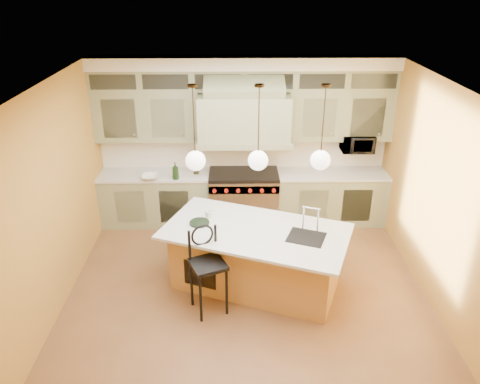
{
  "coord_description": "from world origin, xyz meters",
  "views": [
    {
      "loc": [
        -0.18,
        -5.32,
        4.1
      ],
      "look_at": [
        -0.09,
        0.7,
        1.27
      ],
      "focal_mm": 35.0,
      "sensor_mm": 36.0,
      "label": 1
    }
  ],
  "objects_px": {
    "counter_stool": "(207,265)",
    "microwave": "(357,143)",
    "kitchen_island": "(257,256)",
    "range": "(244,197)"
  },
  "relations": [
    {
      "from": "kitchen_island",
      "to": "microwave",
      "type": "height_order",
      "value": "microwave"
    },
    {
      "from": "range",
      "to": "microwave",
      "type": "bearing_deg",
      "value": 3.12
    },
    {
      "from": "kitchen_island",
      "to": "microwave",
      "type": "bearing_deg",
      "value": 69.12
    },
    {
      "from": "range",
      "to": "counter_stool",
      "type": "height_order",
      "value": "counter_stool"
    },
    {
      "from": "counter_stool",
      "to": "microwave",
      "type": "xyz_separation_m",
      "value": [
        2.47,
        2.52,
        0.76
      ]
    },
    {
      "from": "range",
      "to": "counter_stool",
      "type": "relative_size",
      "value": 1.0
    },
    {
      "from": "counter_stool",
      "to": "microwave",
      "type": "height_order",
      "value": "microwave"
    },
    {
      "from": "kitchen_island",
      "to": "counter_stool",
      "type": "xyz_separation_m",
      "value": [
        -0.67,
        -0.53,
        0.22
      ]
    },
    {
      "from": "range",
      "to": "kitchen_island",
      "type": "xyz_separation_m",
      "value": [
        0.14,
        -1.89,
        -0.01
      ]
    },
    {
      "from": "kitchen_island",
      "to": "counter_stool",
      "type": "distance_m",
      "value": 0.88
    }
  ]
}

